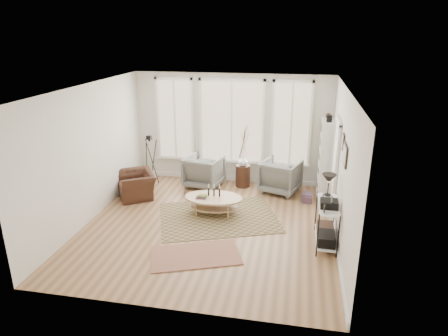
% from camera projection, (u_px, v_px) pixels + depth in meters
% --- Properties ---
extents(room, '(5.50, 5.54, 2.90)m').
position_uv_depth(room, '(210.00, 161.00, 8.06)').
color(room, '#A3764F').
rests_on(room, ground).
extents(bay_window, '(4.14, 0.12, 2.24)m').
position_uv_depth(bay_window, '(232.00, 123.00, 10.49)').
color(bay_window, tan).
rests_on(bay_window, ground).
extents(door, '(0.09, 1.06, 2.22)m').
position_uv_depth(door, '(335.00, 166.00, 8.74)').
color(door, silver).
rests_on(door, ground).
extents(bookcase, '(0.31, 0.85, 2.06)m').
position_uv_depth(bookcase, '(325.00, 158.00, 9.82)').
color(bookcase, white).
rests_on(bookcase, ground).
extents(low_shelf, '(0.38, 1.08, 1.30)m').
position_uv_depth(low_shelf, '(327.00, 219.00, 7.64)').
color(low_shelf, white).
rests_on(low_shelf, ground).
extents(wall_art, '(0.04, 0.88, 0.44)m').
position_uv_depth(wall_art, '(344.00, 151.00, 7.18)').
color(wall_art, black).
rests_on(wall_art, ground).
extents(rug_main, '(3.04, 2.67, 0.01)m').
position_uv_depth(rug_main, '(218.00, 217.00, 8.85)').
color(rug_main, brown).
rests_on(rug_main, ground).
extents(rug_runner, '(1.84, 1.42, 0.01)m').
position_uv_depth(rug_runner, '(196.00, 255.00, 7.35)').
color(rug_runner, maroon).
rests_on(rug_runner, ground).
extents(coffee_table, '(1.32, 0.86, 0.60)m').
position_uv_depth(coffee_table, '(213.00, 201.00, 8.93)').
color(coffee_table, tan).
rests_on(coffee_table, ground).
extents(armchair_left, '(1.05, 1.07, 0.83)m').
position_uv_depth(armchair_left, '(204.00, 171.00, 10.49)').
color(armchair_left, slate).
rests_on(armchair_left, ground).
extents(armchair_right, '(1.14, 1.15, 0.84)m').
position_uv_depth(armchair_right, '(281.00, 176.00, 10.13)').
color(armchair_right, slate).
rests_on(armchair_right, ground).
extents(side_table, '(0.39, 0.39, 1.63)m').
position_uv_depth(side_table, '(243.00, 158.00, 10.37)').
color(side_table, '#3B2016').
rests_on(side_table, ground).
extents(vase, '(0.27, 0.27, 0.25)m').
position_uv_depth(vase, '(243.00, 161.00, 10.36)').
color(vase, silver).
rests_on(vase, side_table).
extents(accent_chair, '(1.27, 1.23, 0.63)m').
position_uv_depth(accent_chair, '(137.00, 185.00, 9.86)').
color(accent_chair, '#3B2016').
rests_on(accent_chair, ground).
extents(tripod_camera, '(0.47, 0.47, 1.33)m').
position_uv_depth(tripod_camera, '(151.00, 162.00, 10.59)').
color(tripod_camera, black).
rests_on(tripod_camera, ground).
extents(book_stack_near, '(0.25, 0.31, 0.19)m').
position_uv_depth(book_stack_near, '(307.00, 197.00, 9.69)').
color(book_stack_near, maroon).
rests_on(book_stack_near, ground).
extents(book_stack_far, '(0.21, 0.27, 0.17)m').
position_uv_depth(book_stack_far, '(307.00, 199.00, 9.62)').
color(book_stack_far, maroon).
rests_on(book_stack_far, ground).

